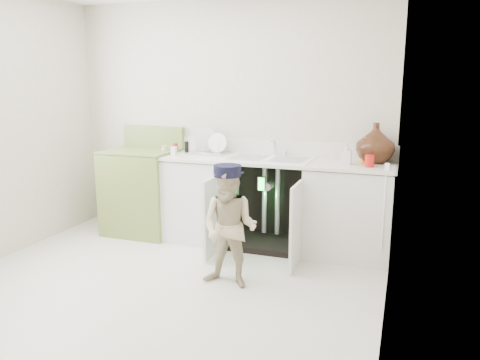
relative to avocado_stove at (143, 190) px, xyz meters
The scene contains 5 objects.
ground 1.55m from the avocado_stove, 53.10° to the right, with size 3.50×3.50×0.00m, color beige.
room_shell 1.67m from the avocado_stove, 53.10° to the right, with size 6.00×5.50×1.26m.
counter_run 1.48m from the avocado_stove, ahead, with size 2.44×1.02×1.27m.
avocado_stove is the anchor object (origin of this frame).
repair_worker 1.74m from the avocado_stove, 35.63° to the right, with size 0.50×0.90×1.01m.
Camera 1 is at (1.81, -3.21, 1.66)m, focal length 35.00 mm.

